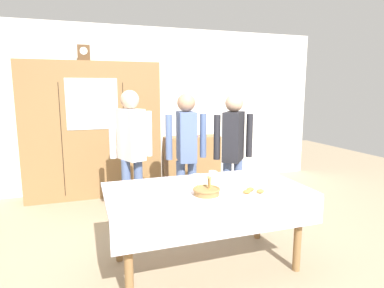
{
  "coord_description": "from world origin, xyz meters",
  "views": [
    {
      "loc": [
        -1.06,
        -2.91,
        1.68
      ],
      "look_at": [
        0.0,
        0.2,
        1.12
      ],
      "focal_mm": 30.44,
      "sensor_mm": 36.0,
      "label": 1
    }
  ],
  "objects": [
    {
      "name": "bread_basket",
      "position": [
        -0.07,
        -0.39,
        0.81
      ],
      "size": [
        0.24,
        0.24,
        0.16
      ],
      "color": "#9E7542",
      "rests_on": "dining_table"
    },
    {
      "name": "tea_cup_mid_right",
      "position": [
        0.66,
        -0.46,
        0.8
      ],
      "size": [
        0.13,
        0.13,
        0.06
      ],
      "color": "white",
      "rests_on": "dining_table"
    },
    {
      "name": "book_stack",
      "position": [
        0.75,
        2.4,
        0.89
      ],
      "size": [
        0.15,
        0.22,
        0.06
      ],
      "color": "#664C7A",
      "rests_on": "bookshelf_low"
    },
    {
      "name": "pastry_plate",
      "position": [
        0.32,
        -0.51,
        0.79
      ],
      "size": [
        0.28,
        0.28,
        0.05
      ],
      "color": "white",
      "rests_on": "dining_table"
    },
    {
      "name": "mantel_clock",
      "position": [
        -0.98,
        2.35,
        2.21
      ],
      "size": [
        0.18,
        0.11,
        0.24
      ],
      "color": "brown",
      "rests_on": "wall_cabinet"
    },
    {
      "name": "bookshelf_low",
      "position": [
        0.75,
        2.41,
        0.43
      ],
      "size": [
        0.96,
        0.35,
        0.86
      ],
      "color": "olive",
      "rests_on": "ground"
    },
    {
      "name": "tea_cup_front_edge",
      "position": [
        0.55,
        -0.22,
        0.8
      ],
      "size": [
        0.13,
        0.13,
        0.06
      ],
      "color": "white",
      "rests_on": "dining_table"
    },
    {
      "name": "tea_cup_near_left",
      "position": [
        0.21,
        0.14,
        0.8
      ],
      "size": [
        0.13,
        0.13,
        0.06
      ],
      "color": "white",
      "rests_on": "dining_table"
    },
    {
      "name": "spoon_mid_left",
      "position": [
        -0.49,
        -0.12,
        0.78
      ],
      "size": [
        0.12,
        0.02,
        0.01
      ],
      "color": "silver",
      "rests_on": "dining_table"
    },
    {
      "name": "wall_cabinet",
      "position": [
        -0.9,
        2.35,
        1.05
      ],
      "size": [
        2.05,
        0.46,
        2.09
      ],
      "color": "olive",
      "rests_on": "ground"
    },
    {
      "name": "person_behind_table_left",
      "position": [
        0.7,
        0.67,
        0.99
      ],
      "size": [
        0.52,
        0.41,
        1.62
      ],
      "color": "slate",
      "rests_on": "ground"
    },
    {
      "name": "person_by_cabinet",
      "position": [
        0.14,
        0.83,
        0.99
      ],
      "size": [
        0.52,
        0.38,
        1.63
      ],
      "color": "slate",
      "rests_on": "ground"
    },
    {
      "name": "tea_cup_center",
      "position": [
        -0.02,
        -0.15,
        0.8
      ],
      "size": [
        0.13,
        0.13,
        0.06
      ],
      "color": "silver",
      "rests_on": "dining_table"
    },
    {
      "name": "person_beside_shelf",
      "position": [
        -0.5,
        1.03,
        1.02
      ],
      "size": [
        0.52,
        0.41,
        1.67
      ],
      "color": "slate",
      "rests_on": "ground"
    },
    {
      "name": "tea_cup_back_edge",
      "position": [
        -0.35,
        -0.29,
        0.8
      ],
      "size": [
        0.13,
        0.13,
        0.06
      ],
      "color": "white",
      "rests_on": "dining_table"
    },
    {
      "name": "dining_table",
      "position": [
        0.0,
        -0.24,
        0.67
      ],
      "size": [
        1.83,
        1.0,
        0.77
      ],
      "color": "olive",
      "rests_on": "ground"
    },
    {
      "name": "spoon_front_edge",
      "position": [
        0.58,
        -0.04,
        0.78
      ],
      "size": [
        0.12,
        0.02,
        0.01
      ],
      "color": "silver",
      "rests_on": "dining_table"
    },
    {
      "name": "ground_plane",
      "position": [
        0.0,
        0.0,
        0.0
      ],
      "size": [
        12.0,
        12.0,
        0.0
      ],
      "primitive_type": "plane",
      "color": "tan",
      "rests_on": "ground"
    },
    {
      "name": "tea_cup_far_right",
      "position": [
        0.01,
        0.07,
        0.8
      ],
      "size": [
        0.13,
        0.13,
        0.06
      ],
      "color": "white",
      "rests_on": "dining_table"
    },
    {
      "name": "back_wall",
      "position": [
        0.0,
        2.65,
        1.35
      ],
      "size": [
        6.4,
        0.1,
        2.7
      ],
      "primitive_type": "cube",
      "color": "silver",
      "rests_on": "ground"
    }
  ]
}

